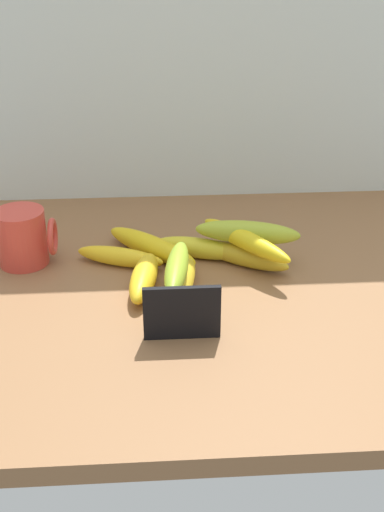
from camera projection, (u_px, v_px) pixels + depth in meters
The scene contains 13 objects.
counter_top at pixel (214, 294), 109.65cm from camera, with size 110.00×76.00×3.00cm, color #8D603C.
back_wall at pixel (197, 39), 128.18cm from camera, with size 130.00×2.00×70.00cm, color silver.
chalkboard_sign at pixel (182, 315), 94.41cm from camera, with size 11.00×1.80×8.40cm.
coffee_mug at pixel (23, 237), 113.80cm from camera, with size 10.01×8.51×9.72cm.
banana_0 at pixel (144, 278), 107.25cm from camera, with size 15.04×4.03×4.03cm, color yellow.
banana_1 at pixel (177, 291), 103.59cm from camera, with size 20.44×4.00×4.00cm, color yellow.
banana_2 at pixel (240, 255), 114.71cm from camera, with size 18.09×3.53×3.53cm, color gold.
banana_3 at pixel (120, 257), 114.48cm from camera, with size 15.68×3.24×3.24cm, color yellow.
banana_4 at pixel (199, 248), 116.91cm from camera, with size 15.95×3.63×3.63cm, color yellow.
banana_5 at pixel (151, 246), 117.23cm from camera, with size 20.09×3.87×3.87cm, color yellow.
banana_6 at pixel (177, 268), 102.64cm from camera, with size 16.52×3.42×3.42cm, color #95B62B.
banana_7 at pixel (248, 232), 114.01cm from camera, with size 18.03×3.99×3.99cm, color #A6B62D.
banana_8 at pixel (245, 240), 112.33cm from camera, with size 20.24×3.22×3.22cm, color yellow.
Camera 1 is at (-9.66, -93.33, 58.69)cm, focal length 46.87 mm.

